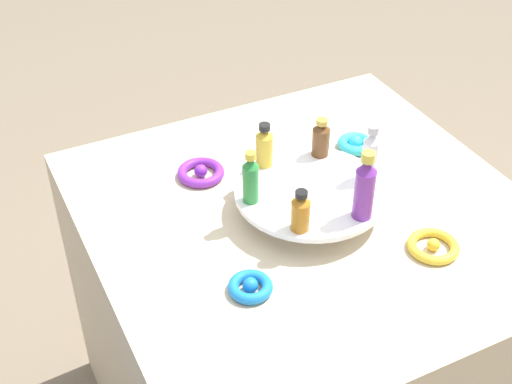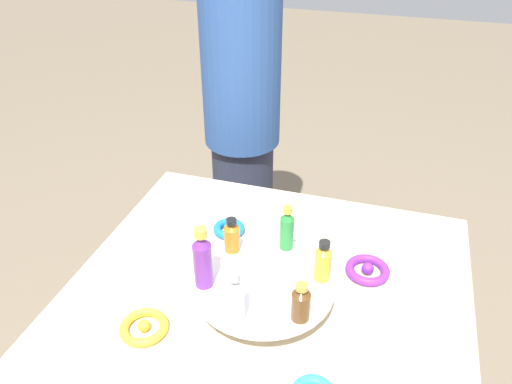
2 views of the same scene
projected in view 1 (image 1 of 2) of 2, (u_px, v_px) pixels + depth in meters
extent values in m
cube|color=beige|center=(302.00, 331.00, 1.73)|extent=(0.91, 0.91, 0.75)
cylinder|color=white|center=(309.00, 209.00, 1.50)|extent=(0.16, 0.16, 0.01)
cylinder|color=white|center=(310.00, 200.00, 1.49)|extent=(0.09, 0.09, 0.04)
cylinder|color=white|center=(310.00, 191.00, 1.47)|extent=(0.32, 0.32, 0.01)
cylinder|color=#702D93|center=(364.00, 194.00, 1.37)|extent=(0.04, 0.04, 0.11)
cone|color=#702D93|center=(367.00, 166.00, 1.33)|extent=(0.04, 0.04, 0.02)
cylinder|color=gold|center=(368.00, 157.00, 1.31)|extent=(0.03, 0.03, 0.02)
cylinder|color=silver|center=(370.00, 160.00, 1.47)|extent=(0.03, 0.03, 0.09)
cone|color=silver|center=(373.00, 137.00, 1.44)|extent=(0.03, 0.03, 0.02)
cylinder|color=#B2B2B7|center=(373.00, 130.00, 1.43)|extent=(0.02, 0.02, 0.02)
cylinder|color=brown|center=(321.00, 142.00, 1.55)|extent=(0.04, 0.04, 0.06)
cone|color=brown|center=(322.00, 127.00, 1.52)|extent=(0.04, 0.04, 0.01)
cylinder|color=#B79338|center=(322.00, 122.00, 1.52)|extent=(0.02, 0.02, 0.01)
cylinder|color=gold|center=(264.00, 150.00, 1.51)|extent=(0.04, 0.04, 0.07)
cone|color=gold|center=(264.00, 133.00, 1.49)|extent=(0.04, 0.04, 0.02)
cylinder|color=black|center=(264.00, 127.00, 1.48)|extent=(0.02, 0.02, 0.01)
cylinder|color=#288438|center=(251.00, 184.00, 1.41)|extent=(0.03, 0.03, 0.08)
cone|color=#288438|center=(251.00, 163.00, 1.38)|extent=(0.03, 0.03, 0.02)
cylinder|color=gold|center=(250.00, 156.00, 1.37)|extent=(0.02, 0.02, 0.02)
cylinder|color=#AD6B19|center=(300.00, 215.00, 1.35)|extent=(0.04, 0.04, 0.06)
cone|color=#AD6B19|center=(301.00, 199.00, 1.32)|extent=(0.04, 0.04, 0.01)
cylinder|color=black|center=(301.00, 194.00, 1.32)|extent=(0.02, 0.02, 0.01)
torus|color=blue|center=(250.00, 287.00, 1.31)|extent=(0.08, 0.08, 0.02)
sphere|color=blue|center=(250.00, 285.00, 1.31)|extent=(0.03, 0.03, 0.03)
torus|color=gold|center=(433.00, 246.00, 1.40)|extent=(0.10, 0.10, 0.02)
sphere|color=gold|center=(433.00, 245.00, 1.40)|extent=(0.03, 0.03, 0.03)
torus|color=#2DB7CC|center=(355.00, 144.00, 1.68)|extent=(0.09, 0.09, 0.02)
sphere|color=#2DB7CC|center=(356.00, 142.00, 1.68)|extent=(0.03, 0.03, 0.03)
torus|color=purple|center=(201.00, 172.00, 1.59)|extent=(0.11, 0.11, 0.02)
sphere|color=purple|center=(201.00, 171.00, 1.59)|extent=(0.03, 0.03, 0.03)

